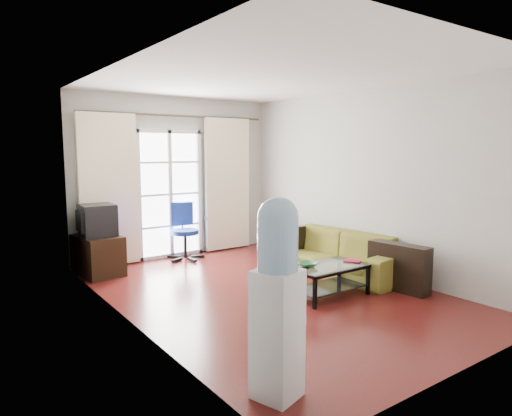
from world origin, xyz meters
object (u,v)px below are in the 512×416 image
at_px(sofa, 334,253).
at_px(coffee_table, 328,276).
at_px(tv_stand, 98,255).
at_px(water_cooler, 278,294).
at_px(task_chair, 185,243).
at_px(crt_tv, 96,220).

xyz_separation_m(sofa, coffee_table, (-0.82, -0.72, -0.06)).
xyz_separation_m(tv_stand, water_cooler, (0.06, -4.16, 0.49)).
xyz_separation_m(tv_stand, task_chair, (1.47, 0.12, -0.01)).
xyz_separation_m(coffee_table, water_cooler, (-1.97, -1.46, 0.53)).
xyz_separation_m(task_chair, water_cooler, (-1.41, -4.28, 0.50)).
distance_m(coffee_table, crt_tv, 3.43).
bearing_deg(task_chair, tv_stand, -160.95).
relative_size(coffee_table, water_cooler, 0.65).
height_order(tv_stand, crt_tv, crt_tv).
bearing_deg(coffee_table, crt_tv, 126.81).
height_order(sofa, tv_stand, sofa).
distance_m(tv_stand, task_chair, 1.48).
height_order(sofa, task_chair, task_chair).
height_order(coffee_table, crt_tv, crt_tv).
relative_size(crt_tv, water_cooler, 0.35).
bearing_deg(tv_stand, task_chair, -2.55).
distance_m(sofa, water_cooler, 3.57).
xyz_separation_m(sofa, tv_stand, (-2.85, 1.98, -0.02)).
distance_m(sofa, crt_tv, 3.51).
relative_size(sofa, crt_tv, 4.22).
relative_size(coffee_table, crt_tv, 1.86).
relative_size(sofa, task_chair, 2.34).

